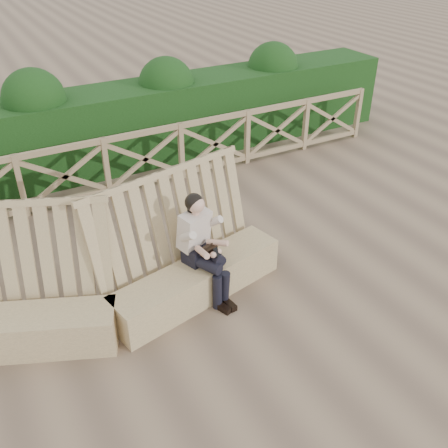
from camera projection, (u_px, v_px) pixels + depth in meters
ground at (245, 293)px, 6.65m from camera, size 60.00×60.00×0.00m
bench at (107, 291)px, 6.06m from camera, size 4.73×1.65×1.62m
woman at (201, 243)px, 6.26m from camera, size 0.53×0.90×1.45m
guardrail at (145, 159)px, 8.95m from camera, size 10.10×0.09×1.10m
hedge at (122, 127)px, 9.74m from camera, size 12.00×1.20×1.50m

